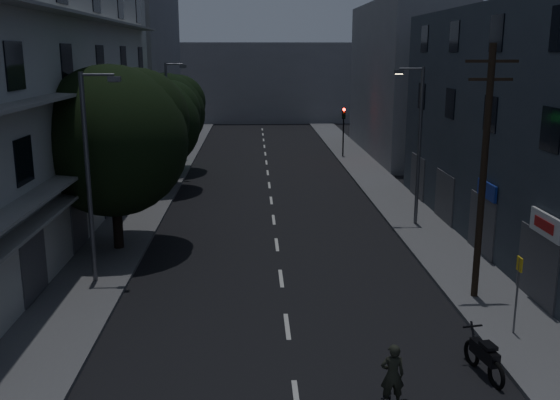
{
  "coord_description": "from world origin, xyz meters",
  "views": [
    {
      "loc": [
        -1.06,
        -12.57,
        8.85
      ],
      "look_at": [
        0.0,
        12.0,
        3.0
      ],
      "focal_mm": 40.0,
      "sensor_mm": 36.0,
      "label": 1
    }
  ],
  "objects": [
    {
      "name": "building_far_left",
      "position": [
        -12.0,
        48.0,
        8.0
      ],
      "size": [
        6.0,
        20.0,
        16.0
      ],
      "primitive_type": "cube",
      "color": "slate",
      "rests_on": "ground"
    },
    {
      "name": "utility_pole",
      "position": [
        6.98,
        8.52,
        4.87
      ],
      "size": [
        1.8,
        0.24,
        9.0
      ],
      "color": "black",
      "rests_on": "sidewalk_right"
    },
    {
      "name": "street_lamp_left_far",
      "position": [
        -6.91,
        31.36,
        4.6
      ],
      "size": [
        1.51,
        0.25,
        8.0
      ],
      "color": "#57585F",
      "rests_on": "sidewalk_left"
    },
    {
      "name": "building_far_end",
      "position": [
        0.0,
        70.0,
        5.0
      ],
      "size": [
        24.0,
        8.0,
        10.0
      ],
      "primitive_type": "cube",
      "color": "slate",
      "rests_on": "ground"
    },
    {
      "name": "tree_far",
      "position": [
        -7.46,
        33.95,
        4.69
      ],
      "size": [
        5.86,
        5.86,
        7.25
      ],
      "color": "black",
      "rests_on": "sidewalk_left"
    },
    {
      "name": "tree_near",
      "position": [
        -7.17,
        15.01,
        5.29
      ],
      "size": [
        6.66,
        6.66,
        8.22
      ],
      "color": "black",
      "rests_on": "sidewalk_left"
    },
    {
      "name": "building_left",
      "position": [
        -11.98,
        18.0,
        6.99
      ],
      "size": [
        7.0,
        36.0,
        14.0
      ],
      "color": "#B0B1AB",
      "rests_on": "ground"
    },
    {
      "name": "cyclist",
      "position": [
        2.25,
        0.99,
        0.69
      ],
      "size": [
        0.59,
        1.61,
        2.04
      ],
      "rotation": [
        0.0,
        0.0,
        0.0
      ],
      "color": "black",
      "rests_on": "ground"
    },
    {
      "name": "sidewalk_right",
      "position": [
        7.5,
        25.0,
        0.07
      ],
      "size": [
        3.0,
        90.0,
        0.15
      ],
      "primitive_type": "cube",
      "color": "#565659",
      "rests_on": "ground"
    },
    {
      "name": "building_far_right",
      "position": [
        12.0,
        42.0,
        6.5
      ],
      "size": [
        6.0,
        20.0,
        13.0
      ],
      "primitive_type": "cube",
      "color": "slate",
      "rests_on": "ground"
    },
    {
      "name": "building_right",
      "position": [
        11.99,
        14.0,
        5.5
      ],
      "size": [
        6.19,
        28.0,
        11.0
      ],
      "color": "#2E363F",
      "rests_on": "ground"
    },
    {
      "name": "lane_markings",
      "position": [
        0.0,
        31.25,
        0.01
      ],
      "size": [
        0.15,
        60.5,
        0.01
      ],
      "color": "beige",
      "rests_on": "ground"
    },
    {
      "name": "street_lamp_left_near",
      "position": [
        -7.17,
        10.71,
        4.6
      ],
      "size": [
        1.51,
        0.25,
        8.0
      ],
      "color": "#5A5B62",
      "rests_on": "sidewalk_left"
    },
    {
      "name": "motorcycle",
      "position": [
        5.34,
        3.1,
        0.53
      ],
      "size": [
        0.66,
        2.08,
        1.34
      ],
      "rotation": [
        0.0,
        0.0,
        0.17
      ],
      "color": "black",
      "rests_on": "ground"
    },
    {
      "name": "street_lamp_right",
      "position": [
        7.23,
        18.45,
        4.6
      ],
      "size": [
        1.51,
        0.25,
        8.0
      ],
      "color": "#54555B",
      "rests_on": "sidewalk_right"
    },
    {
      "name": "traffic_signal_far_left",
      "position": [
        -6.65,
        38.61,
        3.1
      ],
      "size": [
        0.28,
        0.37,
        4.1
      ],
      "color": "black",
      "rests_on": "sidewalk_left"
    },
    {
      "name": "bus_stop_sign",
      "position": [
        7.15,
        5.4,
        1.89
      ],
      "size": [
        0.06,
        0.35,
        2.52
      ],
      "color": "#595B60",
      "rests_on": "sidewalk_right"
    },
    {
      "name": "traffic_signal_far_right",
      "position": [
        6.61,
        40.03,
        3.1
      ],
      "size": [
        0.28,
        0.37,
        4.1
      ],
      "color": "black",
      "rests_on": "sidewalk_right"
    },
    {
      "name": "ground",
      "position": [
        0.0,
        25.0,
        0.0
      ],
      "size": [
        160.0,
        160.0,
        0.0
      ],
      "primitive_type": "plane",
      "color": "black",
      "rests_on": "ground"
    },
    {
      "name": "tree_mid",
      "position": [
        -7.25,
        27.47,
        4.6
      ],
      "size": [
        5.79,
        5.79,
        7.12
      ],
      "color": "black",
      "rests_on": "sidewalk_left"
    },
    {
      "name": "sidewalk_left",
      "position": [
        -7.5,
        25.0,
        0.07
      ],
      "size": [
        3.0,
        90.0,
        0.15
      ],
      "primitive_type": "cube",
      "color": "#565659",
      "rests_on": "ground"
    }
  ]
}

